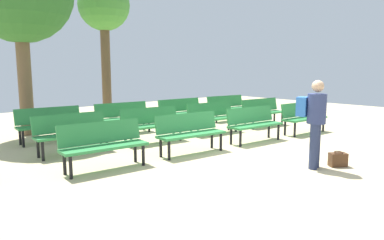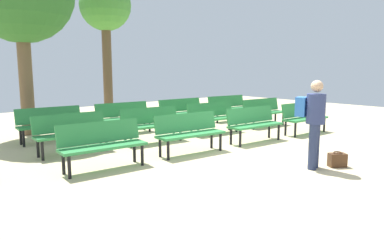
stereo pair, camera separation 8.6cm
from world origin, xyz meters
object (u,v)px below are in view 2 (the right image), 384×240
object	(u,v)px
bench_r0_c1	(189,131)
bench_r2_c0	(51,122)
bench_r1_c3	(263,111)
bench_r2_c1	(124,116)
visitor_with_backpack	(313,119)
bench_r1_c0	(72,131)
bench_r2_c3	(228,106)
bench_r0_c2	(254,122)
bench_r0_c0	(102,142)
tree_1	(105,9)
bench_r1_c1	(152,123)
bench_r1_c2	(213,116)
handbag	(337,160)
bench_r2_c2	(182,111)
bench_r0_c3	(304,116)

from	to	relation	value
bench_r0_c1	bench_r2_c0	distance (m)	3.72
bench_r1_c3	bench_r2_c0	world-z (taller)	same
bench_r2_c1	visitor_with_backpack	bearing A→B (deg)	-76.80
bench_r2_c0	bench_r0_c1	bearing A→B (deg)	-55.78
bench_r0_c1	bench_r1_c0	bearing A→B (deg)	144.31
bench_r1_c0	bench_r2_c3	bearing A→B (deg)	12.65
bench_r1_c3	bench_r2_c0	distance (m)	6.36
bench_r0_c2	bench_r0_c0	bearing A→B (deg)	-179.88
tree_1	visitor_with_backpack	distance (m)	9.50
bench_r1_c1	bench_r1_c2	xyz separation A→B (m)	(2.03, -0.11, 0.00)
bench_r1_c1	handbag	distance (m)	4.41
bench_r2_c2	bench_r0_c1	bearing A→B (deg)	-124.36
bench_r2_c2	handbag	bearing A→B (deg)	-95.22
bench_r0_c3	tree_1	xyz separation A→B (m)	(-2.52, 6.88, 3.52)
bench_r1_c3	bench_r2_c1	bearing A→B (deg)	158.83
bench_r0_c0	visitor_with_backpack	distance (m)	3.93
bench_r0_c1	bench_r2_c3	xyz separation A→B (m)	(4.22, 2.80, 0.00)
bench_r2_c1	bench_r0_c3	bearing A→B (deg)	-36.43
bench_r0_c2	bench_r1_c1	xyz separation A→B (m)	(-1.99, 1.63, 0.00)
bench_r0_c1	bench_r1_c3	size ratio (longest dim) A/B	1.01
bench_r1_c1	bench_r2_c3	world-z (taller)	same
bench_r1_c2	bench_r2_c3	size ratio (longest dim) A/B	1.00
bench_r0_c2	bench_r1_c1	bearing A→B (deg)	144.51
bench_r1_c2	bench_r2_c2	bearing A→B (deg)	90.51
bench_r1_c0	tree_1	size ratio (longest dim) A/B	0.32
bench_r1_c0	tree_1	xyz separation A→B (m)	(3.47, 4.89, 3.52)
bench_r1_c0	handbag	size ratio (longest dim) A/B	4.43
bench_r0_c0	tree_1	bearing A→B (deg)	65.40
bench_r2_c0	handbag	size ratio (longest dim) A/B	4.46
bench_r0_c2	bench_r1_c1	world-z (taller)	same
visitor_with_backpack	bench_r1_c0	bearing A→B (deg)	-71.30
bench_r0_c1	bench_r2_c3	bearing A→B (deg)	38.42
bench_r0_c3	bench_r2_c2	bearing A→B (deg)	122.24
bench_r1_c1	tree_1	distance (m)	6.34
bench_r1_c1	bench_r1_c3	size ratio (longest dim) A/B	1.01
bench_r0_c2	bench_r0_c3	size ratio (longest dim) A/B	1.00
bench_r0_c3	bench_r2_c1	bearing A→B (deg)	141.68
bench_r2_c2	bench_r0_c3	bearing A→B (deg)	-57.87
bench_r2_c3	handbag	world-z (taller)	bench_r2_c3
bench_r0_c1	bench_r0_c3	size ratio (longest dim) A/B	1.01
bench_r0_c2	bench_r1_c3	xyz separation A→B (m)	(2.14, 1.35, 0.00)
bench_r2_c0	bench_r2_c2	xyz separation A→B (m)	(4.07, -0.30, 0.00)
bench_r0_c1	bench_r0_c2	distance (m)	2.04
bench_r1_c0	bench_r1_c3	world-z (taller)	same
visitor_with_backpack	bench_r2_c2	bearing A→B (deg)	-120.04
tree_1	handbag	distance (m)	10.03
bench_r0_c0	bench_r2_c3	bearing A→B (deg)	27.38
bench_r1_c3	handbag	distance (m)	4.78
bench_r2_c1	visitor_with_backpack	world-z (taller)	visitor_with_backpack
bench_r0_c2	bench_r1_c0	size ratio (longest dim) A/B	1.01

